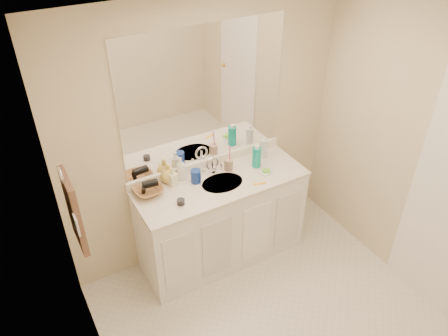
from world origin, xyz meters
TOP-DOWN VIEW (x-y plane):
  - floor at (0.00, 0.00)m, footprint 2.60×2.60m
  - ceiling at (0.00, 0.00)m, footprint 2.60×2.60m
  - wall_back at (0.00, 1.30)m, footprint 2.60×0.02m
  - wall_left at (-1.30, 0.00)m, footprint 0.02×2.60m
  - wall_right at (1.30, 0.00)m, footprint 0.02×2.60m
  - vanity_cabinet at (0.00, 1.02)m, footprint 1.50×0.55m
  - countertop at (0.00, 1.02)m, footprint 1.52×0.57m
  - backsplash at (0.00, 1.29)m, footprint 1.52×0.03m
  - sink_basin at (0.00, 1.00)m, footprint 0.37×0.37m
  - faucet at (0.00, 1.18)m, footprint 0.02×0.02m
  - mirror at (0.00, 1.29)m, footprint 1.48×0.01m
  - blue_mug at (-0.19, 1.13)m, footprint 0.10×0.10m
  - tan_cup at (0.15, 1.15)m, footprint 0.10×0.10m
  - toothbrush at (0.16, 1.15)m, footprint 0.02×0.04m
  - mouthwash_bottle at (0.39, 1.07)m, footprint 0.08×0.08m
  - clear_pump_bottle at (0.53, 1.17)m, footprint 0.09×0.09m
  - soap_dish at (0.41, 0.94)m, footprint 0.11×0.10m
  - green_soap at (0.41, 0.94)m, footprint 0.08×0.07m
  - orange_comb at (0.27, 0.83)m, footprint 0.11×0.05m
  - dark_jar at (-0.43, 0.92)m, footprint 0.08×0.08m
  - soap_bottle_white at (-0.28, 1.23)m, footprint 0.10×0.10m
  - soap_bottle_cream at (-0.38, 1.19)m, footprint 0.09×0.09m
  - soap_bottle_yellow at (-0.39, 1.25)m, footprint 0.15×0.15m
  - wicker_basket at (-0.60, 1.18)m, footprint 0.27×0.27m
  - hair_dryer at (-0.58, 1.18)m, footprint 0.13×0.08m
  - towel_ring at (-1.27, 0.77)m, footprint 0.01×0.11m
  - hand_towel at (-1.25, 0.77)m, footprint 0.04×0.32m
  - switch_plate at (-1.27, 0.57)m, footprint 0.01×0.08m

SIDE VIEW (x-z plane):
  - floor at x=0.00m, z-range 0.00..0.00m
  - vanity_cabinet at x=0.00m, z-range 0.00..0.85m
  - countertop at x=0.00m, z-range 0.85..0.88m
  - sink_basin at x=0.00m, z-range 0.86..0.88m
  - orange_comb at x=0.27m, z-range 0.88..0.88m
  - soap_dish at x=0.41m, z-range 0.88..0.89m
  - dark_jar at x=-0.43m, z-range 0.88..0.92m
  - green_soap at x=0.41m, z-range 0.89..0.92m
  - wicker_basket at x=-0.60m, z-range 0.88..0.94m
  - backsplash at x=0.00m, z-range 0.88..0.96m
  - tan_cup at x=0.15m, z-range 0.88..0.99m
  - faucet at x=0.00m, z-range 0.88..0.99m
  - blue_mug at x=-0.19m, z-range 0.88..1.00m
  - soap_bottle_cream at x=-0.38m, z-range 0.88..1.05m
  - soap_bottle_yellow at x=-0.39m, z-range 0.88..1.06m
  - hair_dryer at x=-0.58m, z-range 0.94..1.00m
  - clear_pump_bottle at x=0.53m, z-range 0.88..1.07m
  - mouthwash_bottle at x=0.39m, z-range 0.88..1.07m
  - soap_bottle_white at x=-0.28m, z-range 0.88..1.09m
  - toothbrush at x=0.16m, z-range 0.93..1.13m
  - wall_back at x=0.00m, z-range 0.00..2.40m
  - wall_left at x=-1.30m, z-range 0.00..2.40m
  - wall_right at x=1.30m, z-range 0.00..2.40m
  - hand_towel at x=-1.25m, z-range 0.98..1.52m
  - switch_plate at x=-1.27m, z-range 1.24..1.36m
  - towel_ring at x=-1.27m, z-range 1.49..1.61m
  - mirror at x=0.00m, z-range 0.96..2.16m
  - ceiling at x=0.00m, z-range 2.39..2.41m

